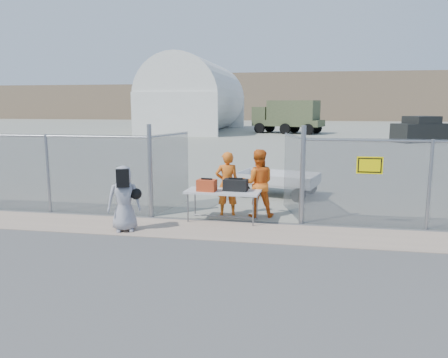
% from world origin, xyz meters
% --- Properties ---
extents(ground, '(160.00, 160.00, 0.00)m').
position_xyz_m(ground, '(0.00, 0.00, 0.00)').
color(ground, '#4A4A4A').
extents(tarmac_inside, '(160.00, 80.00, 0.01)m').
position_xyz_m(tarmac_inside, '(0.00, 42.00, 0.01)').
color(tarmac_inside, gray).
rests_on(tarmac_inside, ground).
extents(dirt_strip, '(44.00, 1.60, 0.01)m').
position_xyz_m(dirt_strip, '(0.00, 1.00, 0.01)').
color(dirt_strip, tan).
rests_on(dirt_strip, ground).
extents(distant_hills, '(140.00, 6.00, 9.00)m').
position_xyz_m(distant_hills, '(5.00, 78.00, 4.50)').
color(distant_hills, '#7F684F').
rests_on(distant_hills, ground).
extents(chain_link_fence, '(40.00, 0.20, 2.20)m').
position_xyz_m(chain_link_fence, '(0.00, 2.00, 1.10)').
color(chain_link_fence, gray).
rests_on(chain_link_fence, ground).
extents(quonset_hangar, '(9.00, 18.00, 8.00)m').
position_xyz_m(quonset_hangar, '(-10.00, 40.00, 4.00)').
color(quonset_hangar, white).
rests_on(quonset_hangar, ground).
extents(folding_table, '(1.95, 0.90, 0.81)m').
position_xyz_m(folding_table, '(-0.01, 1.89, 0.41)').
color(folding_table, silver).
rests_on(folding_table, ground).
extents(orange_bag, '(0.50, 0.36, 0.30)m').
position_xyz_m(orange_bag, '(-0.41, 1.77, 0.96)').
color(orange_bag, '#CA411C').
rests_on(orange_bag, folding_table).
extents(black_duffel, '(0.63, 0.39, 0.30)m').
position_xyz_m(black_duffel, '(0.31, 1.96, 0.96)').
color(black_duffel, black).
rests_on(black_duffel, folding_table).
extents(security_worker_left, '(0.72, 0.56, 1.76)m').
position_xyz_m(security_worker_left, '(-0.01, 2.54, 0.88)').
color(security_worker_left, orange).
rests_on(security_worker_left, ground).
extents(security_worker_right, '(0.99, 0.83, 1.83)m').
position_xyz_m(security_worker_right, '(0.83, 2.54, 0.92)').
color(security_worker_right, orange).
rests_on(security_worker_right, ground).
extents(visitor, '(0.91, 0.75, 1.59)m').
position_xyz_m(visitor, '(-2.17, 0.60, 0.79)').
color(visitor, '#92929B').
rests_on(visitor, ground).
extents(utility_trailer, '(3.71, 2.55, 0.82)m').
position_xyz_m(utility_trailer, '(1.20, 5.41, 0.41)').
color(utility_trailer, silver).
rests_on(utility_trailer, ground).
extents(military_truck, '(7.67, 4.82, 3.43)m').
position_xyz_m(military_truck, '(0.41, 37.78, 1.72)').
color(military_truck, '#4E5836').
rests_on(military_truck, ground).
extents(parked_vehicle_near, '(4.92, 3.98, 2.04)m').
position_xyz_m(parked_vehicle_near, '(11.41, 28.81, 1.02)').
color(parked_vehicle_near, black).
rests_on(parked_vehicle_near, ground).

